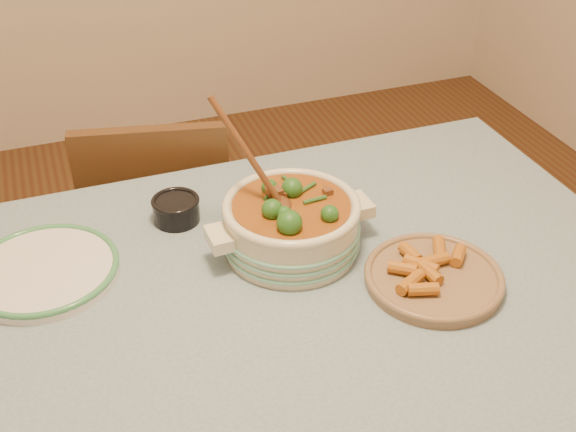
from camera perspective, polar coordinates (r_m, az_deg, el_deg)
The scene contains 6 objects.
dining_table at distance 1.38m, azimuth -3.82°, elevation -10.80°, with size 1.68×1.08×0.76m.
stew_casserole at distance 1.43m, azimuth 0.24°, elevation -0.38°, with size 0.35×0.28×0.33m.
white_plate at distance 1.47m, azimuth -18.71°, elevation -4.07°, with size 0.34×0.34×0.03m.
condiment_bowl at distance 1.56m, azimuth -8.84°, elevation 0.61°, with size 0.12×0.12×0.05m.
fried_plate at distance 1.40m, azimuth 11.45°, elevation -4.64°, with size 0.30×0.30×0.04m.
chair_far at distance 2.06m, azimuth -9.93°, elevation -0.75°, with size 0.46×0.46×0.83m.
Camera 1 is at (-0.25, -0.94, 1.65)m, focal length 45.00 mm.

